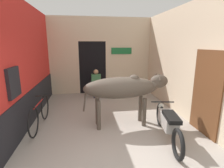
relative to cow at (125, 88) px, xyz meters
name	(u,v)px	position (x,y,z in m)	size (l,w,h in m)	color
ground_plane	(124,164)	(-0.34, -1.62, -1.04)	(30.00, 30.00, 0.00)	#9E9389
wall_left_shopfront	(27,65)	(-2.64, 0.86, 0.56)	(0.25, 4.98, 3.31)	red
wall_back_with_doorway	(97,61)	(-0.50, 3.64, 0.40)	(4.42, 0.93, 3.31)	beige
wall_right_with_door	(179,62)	(1.95, 0.82, 0.60)	(0.22, 4.98, 3.31)	beige
cow	(125,88)	(0.00, 0.00, 0.00)	(2.33, 0.65, 1.42)	#4C4238
motorcycle_near	(168,122)	(0.83, -0.89, -0.62)	(0.61, 2.05, 0.74)	black
bicycle	(40,113)	(-2.25, 0.21, -0.66)	(0.44, 1.79, 0.75)	black
shopkeeper_seated	(96,83)	(-0.60, 2.69, -0.44)	(0.38, 0.33, 1.16)	#3D3842
plastic_stool	(104,92)	(-0.28, 2.72, -0.83)	(0.35, 0.35, 0.38)	#2856B2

